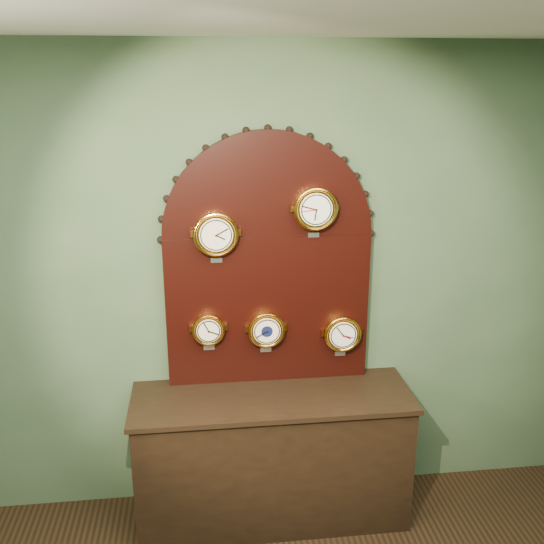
{
  "coord_description": "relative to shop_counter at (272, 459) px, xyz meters",
  "views": [
    {
      "loc": [
        -0.38,
        -0.92,
        2.61
      ],
      "look_at": [
        0.0,
        2.25,
        1.58
      ],
      "focal_mm": 40.51,
      "sensor_mm": 36.0,
      "label": 1
    }
  ],
  "objects": [
    {
      "name": "roman_clock",
      "position": [
        -0.3,
        0.15,
        1.37
      ],
      "size": [
        0.25,
        0.08,
        0.3
      ],
      "color": "gold",
      "rests_on": "display_board"
    },
    {
      "name": "hygrometer",
      "position": [
        -0.36,
        0.15,
        0.8
      ],
      "size": [
        0.19,
        0.08,
        0.24
      ],
      "color": "gold",
      "rests_on": "display_board"
    },
    {
      "name": "arabic_clock",
      "position": [
        0.26,
        0.15,
        1.5
      ],
      "size": [
        0.25,
        0.08,
        0.3
      ],
      "color": "gold",
      "rests_on": "display_board"
    },
    {
      "name": "wall_back",
      "position": [
        0.0,
        0.27,
        1.0
      ],
      "size": [
        4.0,
        0.0,
        4.0
      ],
      "primitive_type": "plane",
      "rotation": [
        1.57,
        0.0,
        0.0
      ],
      "color": "#40583C",
      "rests_on": "ground"
    },
    {
      "name": "display_board",
      "position": [
        0.0,
        0.22,
        1.23
      ],
      "size": [
        1.26,
        0.06,
        1.53
      ],
      "color": "black",
      "rests_on": "shop_counter"
    },
    {
      "name": "shop_counter",
      "position": [
        0.0,
        0.0,
        0.0
      ],
      "size": [
        1.6,
        0.5,
        0.8
      ],
      "primitive_type": "cube",
      "color": "black",
      "rests_on": "ground_plane"
    },
    {
      "name": "tide_clock",
      "position": [
        0.44,
        0.15,
        0.73
      ],
      "size": [
        0.22,
        0.08,
        0.27
      ],
      "color": "gold",
      "rests_on": "display_board"
    },
    {
      "name": "barometer",
      "position": [
        -0.02,
        0.15,
        0.78
      ],
      "size": [
        0.22,
        0.08,
        0.27
      ],
      "color": "gold",
      "rests_on": "display_board"
    }
  ]
}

